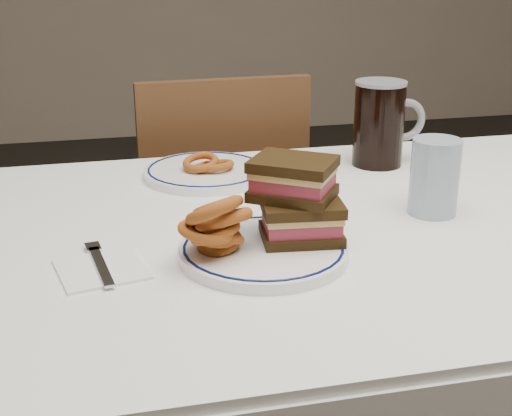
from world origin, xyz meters
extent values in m
cube|color=white|center=(0.00, 0.00, 0.73)|extent=(1.26, 0.86, 0.03)
cylinder|color=#482A17|center=(-0.54, 0.34, 0.35)|extent=(0.06, 0.06, 0.71)
cube|color=white|center=(0.00, 0.43, 0.65)|extent=(1.26, 0.01, 0.17)
cube|color=#482A17|center=(-0.15, 0.76, 0.42)|extent=(0.42, 0.42, 0.04)
cylinder|color=#482A17|center=(0.02, 0.94, 0.20)|extent=(0.03, 0.03, 0.40)
cylinder|color=#482A17|center=(0.03, 0.59, 0.20)|extent=(0.03, 0.03, 0.40)
cylinder|color=#482A17|center=(-0.33, 0.93, 0.20)|extent=(0.03, 0.03, 0.40)
cylinder|color=#482A17|center=(-0.31, 0.58, 0.20)|extent=(0.03, 0.03, 0.40)
cube|color=#482A17|center=(-0.14, 0.57, 0.66)|extent=(0.41, 0.04, 0.45)
cylinder|color=white|center=(-0.21, -0.11, 0.76)|extent=(0.24, 0.24, 0.02)
torus|color=#091247|center=(-0.21, -0.11, 0.77)|extent=(0.23, 0.23, 0.00)
cube|color=black|center=(-0.15, -0.09, 0.77)|extent=(0.12, 0.10, 0.02)
cube|color=#A32F3D|center=(-0.15, -0.09, 0.79)|extent=(0.11, 0.09, 0.02)
cube|color=tan|center=(-0.15, -0.09, 0.81)|extent=(0.12, 0.10, 0.01)
cube|color=black|center=(-0.15, -0.09, 0.82)|extent=(0.12, 0.10, 0.02)
cube|color=black|center=(-0.16, -0.08, 0.83)|extent=(0.15, 0.14, 0.02)
cube|color=#A32F3D|center=(-0.16, -0.08, 0.85)|extent=(0.13, 0.13, 0.02)
cube|color=tan|center=(-0.16, -0.08, 0.86)|extent=(0.14, 0.13, 0.01)
cube|color=black|center=(-0.16, -0.08, 0.88)|extent=(0.15, 0.14, 0.02)
torus|color=brown|center=(-0.28, -0.10, 0.78)|extent=(0.07, 0.07, 0.04)
torus|color=brown|center=(-0.28, -0.11, 0.78)|extent=(0.08, 0.07, 0.05)
torus|color=brown|center=(-0.29, -0.11, 0.79)|extent=(0.08, 0.08, 0.03)
torus|color=brown|center=(-0.29, -0.12, 0.80)|extent=(0.08, 0.07, 0.05)
torus|color=brown|center=(-0.30, -0.12, 0.81)|extent=(0.08, 0.08, 0.03)
torus|color=brown|center=(-0.27, -0.12, 0.82)|extent=(0.09, 0.08, 0.06)
torus|color=brown|center=(-0.28, -0.09, 0.83)|extent=(0.08, 0.07, 0.06)
torus|color=brown|center=(-0.29, -0.13, 0.84)|extent=(0.09, 0.08, 0.07)
cylinder|color=silver|center=(-0.26, -0.03, 0.78)|extent=(0.06, 0.06, 0.03)
cylinder|color=#841002|center=(-0.26, -0.03, 0.79)|extent=(0.05, 0.05, 0.01)
cylinder|color=black|center=(0.12, 0.28, 0.83)|extent=(0.10, 0.10, 0.17)
cylinder|color=gray|center=(0.12, 0.28, 0.92)|extent=(0.10, 0.10, 0.01)
torus|color=gray|center=(0.17, 0.28, 0.84)|extent=(0.09, 0.02, 0.09)
cylinder|color=#94A8C0|center=(0.10, 0.00, 0.81)|extent=(0.08, 0.08, 0.13)
cylinder|color=white|center=(-0.23, 0.28, 0.76)|extent=(0.24, 0.24, 0.02)
torus|color=#091247|center=(-0.23, 0.28, 0.77)|extent=(0.22, 0.22, 0.00)
torus|color=brown|center=(-0.22, 0.27, 0.77)|extent=(0.08, 0.08, 0.03)
torus|color=brown|center=(-0.24, 0.27, 0.78)|extent=(0.07, 0.07, 0.03)
cube|color=white|center=(-0.44, -0.10, 0.75)|extent=(0.14, 0.14, 0.00)
cube|color=#B3B3B7|center=(-0.44, -0.10, 0.76)|extent=(0.03, 0.13, 0.00)
cube|color=#B3B3B7|center=(-0.45, -0.03, 0.76)|extent=(0.03, 0.03, 0.00)
camera|label=1|loc=(-0.44, -1.01, 1.17)|focal=50.00mm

